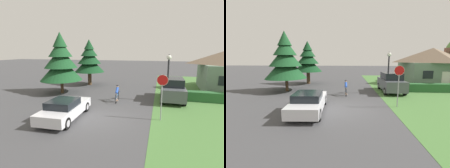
# 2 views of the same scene
# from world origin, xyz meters

# --- Properties ---
(ground_plane) EXTENTS (140.00, 140.00, 0.00)m
(ground_plane) POSITION_xyz_m (0.00, 0.00, 0.00)
(ground_plane) COLOR #424244
(sedan_left_lane) EXTENTS (2.08, 4.57, 1.32)m
(sedan_left_lane) POSITION_xyz_m (-2.12, -0.57, 0.65)
(sedan_left_lane) COLOR silver
(sedan_left_lane) RESTS_ON ground
(cyclist) EXTENTS (0.44, 1.75, 1.45)m
(cyclist) POSITION_xyz_m (0.22, 4.08, 0.69)
(cyclist) COLOR black
(cyclist) RESTS_ON ground
(parked_suv_right) EXTENTS (2.05, 4.45, 2.01)m
(parked_suv_right) POSITION_xyz_m (4.88, 5.87, 1.00)
(parked_suv_right) COLOR #4C5156
(parked_suv_right) RESTS_ON ground
(stop_sign) EXTENTS (0.69, 0.07, 2.95)m
(stop_sign) POSITION_xyz_m (3.91, 0.76, 2.07)
(stop_sign) COLOR gray
(stop_sign) RESTS_ON ground
(street_lamp) EXTENTS (0.39, 0.39, 4.12)m
(street_lamp) POSITION_xyz_m (4.41, 5.37, 2.84)
(street_lamp) COLOR black
(street_lamp) RESTS_ON ground
(conifer_tall_near) EXTENTS (4.27, 4.27, 6.25)m
(conifer_tall_near) POSITION_xyz_m (-6.13, 5.70, 3.27)
(conifer_tall_near) COLOR #4C3823
(conifer_tall_near) RESTS_ON ground
(conifer_tall_far) EXTENTS (3.81, 3.81, 5.82)m
(conifer_tall_far) POSITION_xyz_m (-5.07, 10.66, 3.28)
(conifer_tall_far) COLOR #4C3823
(conifer_tall_far) RESTS_ON ground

